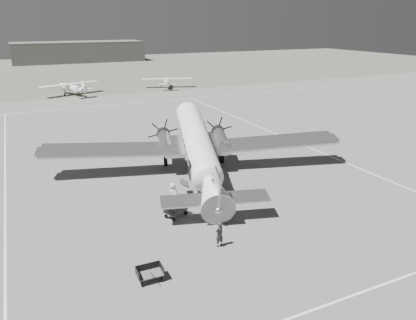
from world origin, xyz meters
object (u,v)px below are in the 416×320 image
(light_plane_right, at_px, (167,83))
(ramp_agent, at_px, (176,205))
(hangar_main, at_px, (79,52))
(ground_crew, at_px, (219,234))
(passenger, at_px, (173,194))
(dc3_airliner, at_px, (198,149))
(light_plane_left, at_px, (72,89))
(baggage_cart_far, at_px, (150,274))
(baggage_cart_near, at_px, (176,211))

(light_plane_right, bearing_deg, ramp_agent, -91.00)
(hangar_main, relative_size, ground_crew, 25.74)
(ground_crew, distance_m, passenger, 6.77)
(dc3_airliner, height_order, light_plane_left, dc3_airliner)
(passenger, bearing_deg, ground_crew, 169.62)
(baggage_cart_far, height_order, ground_crew, ground_crew)
(dc3_airliner, relative_size, baggage_cart_near, 17.07)
(light_plane_right, distance_m, baggage_cart_far, 66.09)
(light_plane_right, height_order, passenger, light_plane_right)
(ground_crew, bearing_deg, baggage_cart_far, 1.34)
(baggage_cart_near, bearing_deg, light_plane_right, 44.43)
(baggage_cart_far, relative_size, ramp_agent, 0.79)
(light_plane_right, distance_m, passenger, 56.76)
(light_plane_left, height_order, light_plane_right, light_plane_left)
(light_plane_right, bearing_deg, hangar_main, 114.62)
(light_plane_right, relative_size, ramp_agent, 5.67)
(hangar_main, bearing_deg, passenger, -95.50)
(hangar_main, height_order, ramp_agent, hangar_main)
(baggage_cart_near, height_order, ground_crew, ground_crew)
(baggage_cart_near, relative_size, baggage_cart_far, 1.12)
(ground_crew, bearing_deg, dc3_airliner, -123.92)
(dc3_airliner, distance_m, ground_crew, 11.89)
(baggage_cart_far, distance_m, ramp_agent, 7.53)
(dc3_airliner, xyz_separation_m, baggage_cart_far, (-8.50, -12.72, -2.22))
(baggage_cart_far, bearing_deg, ground_crew, 18.51)
(dc3_airliner, bearing_deg, baggage_cart_near, -110.00)
(baggage_cart_near, bearing_deg, light_plane_left, 63.28)
(passenger, bearing_deg, hangar_main, -19.49)
(passenger, bearing_deg, light_plane_right, -33.44)
(ramp_agent, height_order, passenger, ramp_agent)
(light_plane_left, distance_m, ground_crew, 59.59)
(dc3_airliner, distance_m, light_plane_left, 48.59)
(baggage_cart_near, bearing_deg, hangar_main, 58.10)
(light_plane_right, distance_m, baggage_cart_near, 58.74)
(dc3_airliner, height_order, passenger, dc3_airliner)
(hangar_main, relative_size, light_plane_right, 4.04)
(baggage_cart_far, xyz_separation_m, ramp_agent, (3.93, 6.40, 0.51))
(baggage_cart_far, bearing_deg, light_plane_left, 87.00)
(ground_crew, xyz_separation_m, ramp_agent, (-0.96, 4.86, 0.10))
(baggage_cart_far, xyz_separation_m, ground_crew, (4.89, 1.53, 0.41))
(ground_crew, height_order, passenger, passenger)
(hangar_main, distance_m, baggage_cart_near, 122.65)
(passenger, bearing_deg, baggage_cart_far, 137.69)
(light_plane_right, bearing_deg, passenger, -91.12)
(dc3_airliner, height_order, ramp_agent, dc3_airliner)
(dc3_airliner, xyz_separation_m, ramp_agent, (-4.57, -6.33, -1.71))
(baggage_cart_far, relative_size, ground_crew, 0.89)
(light_plane_left, bearing_deg, ramp_agent, -110.95)
(hangar_main, height_order, baggage_cart_near, hangar_main)
(light_plane_left, distance_m, passenger, 52.83)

